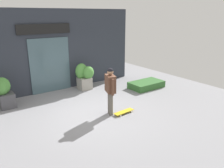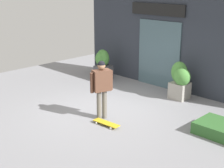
{
  "view_description": "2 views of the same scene",
  "coord_description": "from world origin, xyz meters",
  "views": [
    {
      "loc": [
        -3.65,
        -6.11,
        3.25
      ],
      "look_at": [
        0.53,
        -0.29,
        0.98
      ],
      "focal_mm": 35.75,
      "sensor_mm": 36.0,
      "label": 1
    },
    {
      "loc": [
        6.33,
        -6.17,
        3.56
      ],
      "look_at": [
        0.53,
        -0.29,
        0.98
      ],
      "focal_mm": 52.77,
      "sensor_mm": 36.0,
      "label": 2
    }
  ],
  "objects": [
    {
      "name": "ground_plane",
      "position": [
        0.0,
        0.0,
        0.0
      ],
      "size": [
        12.0,
        12.0,
        0.0
      ],
      "primitive_type": "plane",
      "color": "gray"
    },
    {
      "name": "building_facade",
      "position": [
        -0.02,
        3.08,
        1.72
      ],
      "size": [
        7.42,
        0.31,
        3.47
      ],
      "color": "#2D333D",
      "rests_on": "ground_plane"
    },
    {
      "name": "skateboarder",
      "position": [
        0.33,
        -0.48,
        0.98
      ],
      "size": [
        0.4,
        0.62,
        1.61
      ],
      "rotation": [
        0.0,
        0.0,
        -0.33
      ],
      "color": "#666056",
      "rests_on": "ground_plane"
    },
    {
      "name": "skateboard",
      "position": [
        0.73,
        -0.71,
        0.06
      ],
      "size": [
        0.79,
        0.3,
        0.08
      ],
      "rotation": [
        0.0,
        0.0,
        0.07
      ],
      "color": "gold",
      "rests_on": "ground_plane"
    },
    {
      "name": "planter_box_left",
      "position": [
        -2.43,
        2.2,
        0.6
      ],
      "size": [
        0.62,
        0.57,
        1.12
      ],
      "color": "#47474C",
      "rests_on": "ground_plane"
    },
    {
      "name": "planter_box_right",
      "position": [
        0.93,
        2.35,
        0.61
      ],
      "size": [
        0.78,
        0.6,
        1.18
      ],
      "color": "gray",
      "rests_on": "ground_plane"
    }
  ]
}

